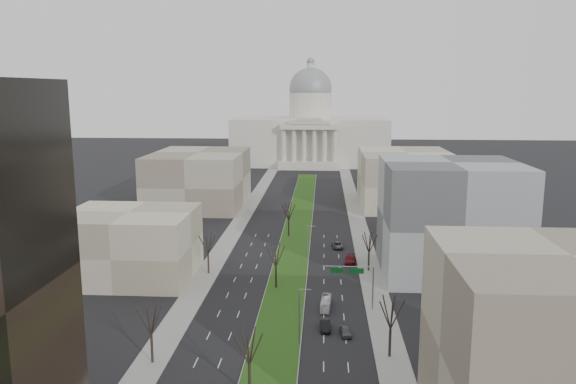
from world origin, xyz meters
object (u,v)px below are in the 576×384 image
at_px(car_red, 350,259).
at_px(box_van, 326,303).
at_px(car_grey_near, 346,331).
at_px(car_black, 325,325).
at_px(car_grey_far, 337,245).

xyz_separation_m(car_red, box_van, (-5.65, -27.19, 0.14)).
distance_m(car_grey_near, box_van, 11.60).
bearing_deg(car_black, car_grey_near, -34.10).
distance_m(car_grey_near, car_red, 38.43).
xyz_separation_m(car_grey_far, box_van, (-3.00, -39.29, 0.23)).
relative_size(car_red, box_van, 0.82).
height_order(car_black, car_red, car_red).
height_order(car_grey_near, car_red, car_red).
relative_size(car_grey_far, box_van, 0.76).
bearing_deg(car_red, car_black, -93.72).
height_order(car_grey_near, car_grey_far, car_grey_far).
bearing_deg(box_van, car_red, 82.54).
bearing_deg(car_red, box_van, -96.44).
distance_m(car_black, box_van, 9.16).
xyz_separation_m(car_black, car_grey_far, (3.12, 48.45, -0.04)).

